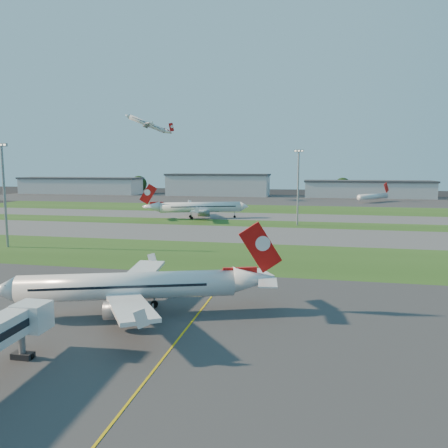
% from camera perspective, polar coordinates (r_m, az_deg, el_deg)
% --- Properties ---
extents(ground, '(700.00, 700.00, 0.00)m').
position_cam_1_polar(ground, '(51.61, -12.79, -15.63)').
color(ground, black).
rests_on(ground, ground).
extents(apron_near, '(300.00, 70.00, 0.01)m').
position_cam_1_polar(apron_near, '(51.61, -12.79, -15.63)').
color(apron_near, '#333335').
rests_on(apron_near, ground).
extents(grass_strip_a, '(300.00, 34.00, 0.01)m').
position_cam_1_polar(grass_strip_a, '(99.25, -0.36, -4.19)').
color(grass_strip_a, '#254617').
rests_on(grass_strip_a, ground).
extents(taxiway_a, '(300.00, 32.00, 0.01)m').
position_cam_1_polar(taxiway_a, '(131.21, 2.61, -1.32)').
color(taxiway_a, '#515154').
rests_on(taxiway_a, ground).
extents(grass_strip_b, '(300.00, 18.00, 0.01)m').
position_cam_1_polar(grass_strip_b, '(155.71, 4.04, 0.06)').
color(grass_strip_b, '#254617').
rests_on(grass_strip_b, ground).
extents(taxiway_b, '(300.00, 26.00, 0.01)m').
position_cam_1_polar(taxiway_b, '(177.39, 4.97, 0.97)').
color(taxiway_b, '#515154').
rests_on(taxiway_b, ground).
extents(grass_strip_c, '(300.00, 40.00, 0.01)m').
position_cam_1_polar(grass_strip_c, '(210.03, 6.00, 1.97)').
color(grass_strip_c, '#254617').
rests_on(grass_strip_c, ground).
extents(apron_far, '(400.00, 80.00, 0.01)m').
position_cam_1_polar(apron_far, '(269.60, 7.24, 3.17)').
color(apron_far, '#333335').
rests_on(apron_far, ground).
extents(yellow_line, '(0.25, 60.00, 0.02)m').
position_cam_1_polar(yellow_line, '(49.89, -7.33, -16.35)').
color(yellow_line, gold).
rests_on(yellow_line, ground).
extents(airliner_parked, '(34.60, 29.19, 11.19)m').
position_cam_1_polar(airliner_parked, '(61.25, -12.09, -7.99)').
color(airliner_parked, white).
rests_on(airliner_parked, ground).
extents(airliner_taxiing, '(37.29, 31.59, 12.22)m').
position_cam_1_polar(airliner_taxiing, '(170.50, -3.24, 2.17)').
color(airliner_taxiing, white).
rests_on(airliner_taxiing, ground).
extents(airliner_departing, '(25.88, 22.09, 8.73)m').
position_cam_1_polar(airliner_departing, '(276.35, -9.94, 12.73)').
color(airliner_departing, white).
extents(mini_jet_near, '(19.99, 22.80, 9.48)m').
position_cam_1_polar(mini_jet_near, '(262.73, 18.91, 3.43)').
color(mini_jet_near, white).
rests_on(mini_jet_near, ground).
extents(light_mast_west, '(3.20, 0.70, 25.80)m').
position_cam_1_polar(light_mast_west, '(121.25, -26.79, 4.19)').
color(light_mast_west, gray).
rests_on(light_mast_west, ground).
extents(light_mast_centre, '(3.20, 0.70, 25.80)m').
position_cam_1_polar(light_mast_centre, '(151.28, 9.66, 5.39)').
color(light_mast_centre, gray).
rests_on(light_mast_centre, ground).
extents(hangar_far_west, '(91.80, 23.00, 12.20)m').
position_cam_1_polar(hangar_far_west, '(343.47, -18.22, 4.80)').
color(hangar_far_west, '#AAADB2').
rests_on(hangar_far_west, ground).
extents(hangar_west, '(71.40, 23.00, 15.20)m').
position_cam_1_polar(hangar_west, '(305.37, -0.78, 5.16)').
color(hangar_west, '#AAADB2').
rests_on(hangar_west, ground).
extents(hangar_east, '(81.60, 23.00, 11.20)m').
position_cam_1_polar(hangar_east, '(300.50, 18.25, 4.37)').
color(hangar_east, '#AAADB2').
rests_on(hangar_east, ground).
extents(tree_far_west, '(11.00, 11.00, 12.00)m').
position_cam_1_polar(tree_far_west, '(375.61, -22.57, 4.85)').
color(tree_far_west, black).
rests_on(tree_far_west, ground).
extents(tree_west, '(12.10, 12.10, 13.20)m').
position_cam_1_polar(tree_west, '(339.28, -11.07, 5.17)').
color(tree_west, black).
rests_on(tree_west, ground).
extents(tree_mid_west, '(9.90, 9.90, 10.80)m').
position_cam_1_polar(tree_mid_west, '(312.01, 4.16, 4.86)').
color(tree_mid_west, black).
rests_on(tree_mid_west, ground).
extents(tree_mid_east, '(11.55, 11.55, 12.60)m').
position_cam_1_polar(tree_mid_east, '(313.03, 15.23, 4.81)').
color(tree_mid_east, black).
rests_on(tree_mid_east, ground).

